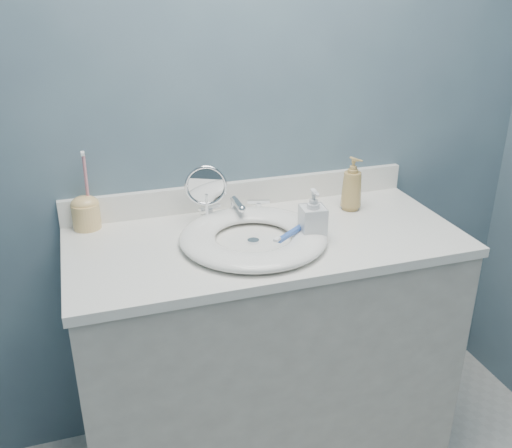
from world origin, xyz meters
name	(u,v)px	position (x,y,z in m)	size (l,w,h in m)	color
back_wall	(240,115)	(0.00, 1.25, 1.20)	(2.20, 0.02, 2.40)	#485C6C
vanity_cabinet	(265,355)	(0.00, 0.97, 0.42)	(1.20, 0.55, 0.85)	beige
countertop	(266,240)	(0.00, 0.97, 0.86)	(1.22, 0.57, 0.03)	white
backsplash	(242,194)	(0.00, 1.24, 0.93)	(1.22, 0.02, 0.09)	white
basin	(253,237)	(-0.05, 0.94, 0.90)	(0.45, 0.45, 0.04)	white
drain	(253,241)	(-0.05, 0.94, 0.88)	(0.04, 0.04, 0.01)	silver
faucet	(235,210)	(-0.05, 1.14, 0.91)	(0.25, 0.13, 0.07)	silver
makeup_mirror	(206,193)	(-0.15, 1.12, 0.99)	(0.13, 0.08, 0.20)	silver
soap_bottle_amber	(352,184)	(0.35, 1.09, 0.97)	(0.07, 0.07, 0.19)	tan
soap_bottle_clear	(313,216)	(0.13, 0.90, 0.96)	(0.07, 0.08, 0.17)	silver
toothbrush_holder	(86,211)	(-0.52, 1.21, 0.94)	(0.09, 0.09, 0.25)	#E8BD74
toothbrush_lying	(292,233)	(0.05, 0.89, 0.92)	(0.15, 0.11, 0.02)	#3259B1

